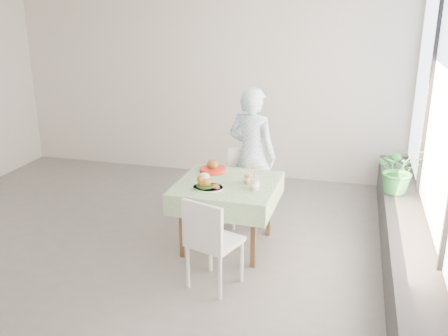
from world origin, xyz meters
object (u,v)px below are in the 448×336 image
(potted_plant, at_px, (399,169))
(juice_cup_orange, at_px, (248,178))
(main_dish, at_px, (206,183))
(chair_near, at_px, (214,259))
(diner, at_px, (252,156))
(cafe_table, at_px, (227,207))
(chair_far, at_px, (247,201))

(potted_plant, bearing_deg, juice_cup_orange, -153.19)
(main_dish, xyz_separation_m, potted_plant, (1.95, 1.04, -0.02))
(juice_cup_orange, bearing_deg, chair_near, -99.27)
(chair_near, distance_m, diner, 1.66)
(main_dish, bearing_deg, juice_cup_orange, 32.87)
(chair_near, relative_size, potted_plant, 1.61)
(cafe_table, bearing_deg, chair_far, 83.50)
(chair_far, distance_m, potted_plant, 1.79)
(cafe_table, height_order, juice_cup_orange, juice_cup_orange)
(chair_far, relative_size, main_dish, 2.77)
(diner, relative_size, main_dish, 5.09)
(diner, relative_size, potted_plant, 2.96)
(chair_near, distance_m, juice_cup_orange, 1.01)
(diner, distance_m, potted_plant, 1.68)
(potted_plant, bearing_deg, chair_far, -174.55)
(main_dish, height_order, potted_plant, potted_plant)
(juice_cup_orange, height_order, potted_plant, potted_plant)
(chair_far, relative_size, diner, 0.54)
(chair_near, xyz_separation_m, diner, (0.02, 1.57, 0.55))
(cafe_table, relative_size, main_dish, 3.27)
(juice_cup_orange, distance_m, potted_plant, 1.75)
(cafe_table, distance_m, main_dish, 0.44)
(main_dish, relative_size, juice_cup_orange, 1.16)
(cafe_table, bearing_deg, main_dish, -125.67)
(main_dish, distance_m, potted_plant, 2.21)
(cafe_table, distance_m, potted_plant, 1.98)
(cafe_table, height_order, potted_plant, potted_plant)
(diner, relative_size, juice_cup_orange, 5.91)
(cafe_table, distance_m, juice_cup_orange, 0.41)
(cafe_table, height_order, chair_far, chair_far)
(diner, xyz_separation_m, main_dish, (-0.27, -0.98, -0.03))
(cafe_table, height_order, diner, diner)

